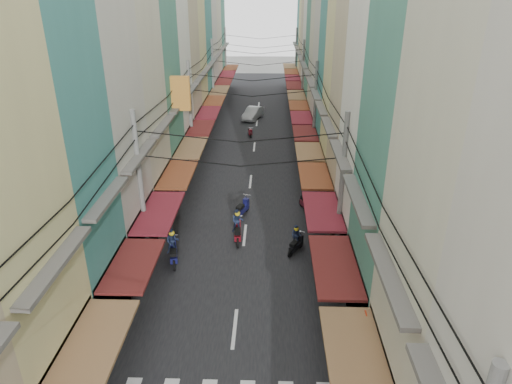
# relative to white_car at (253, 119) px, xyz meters

# --- Properties ---
(ground) EXTENTS (160.00, 160.00, 0.00)m
(ground) POSITION_rel_white_car_xyz_m (0.48, -31.53, 0.00)
(ground) COLOR #60615C
(ground) RESTS_ON ground
(road) EXTENTS (10.00, 80.00, 0.02)m
(road) POSITION_rel_white_car_xyz_m (0.48, -11.53, 0.01)
(road) COLOR black
(road) RESTS_ON ground
(sidewalk_left) EXTENTS (3.00, 80.00, 0.06)m
(sidewalk_left) POSITION_rel_white_car_xyz_m (-6.02, -11.53, 0.03)
(sidewalk_left) COLOR slate
(sidewalk_left) RESTS_ON ground
(sidewalk_right) EXTENTS (3.00, 80.00, 0.06)m
(sidewalk_right) POSITION_rel_white_car_xyz_m (6.98, -11.53, 0.03)
(sidewalk_right) COLOR slate
(sidewalk_right) RESTS_ON ground
(building_row_left) EXTENTS (7.80, 67.67, 23.70)m
(building_row_left) POSITION_rel_white_car_xyz_m (-7.44, -14.97, 9.78)
(building_row_left) COLOR silver
(building_row_left) RESTS_ON ground
(building_row_right) EXTENTS (7.80, 68.98, 22.59)m
(building_row_right) POSITION_rel_white_car_xyz_m (8.40, -15.08, 9.41)
(building_row_right) COLOR teal
(building_row_right) RESTS_ON ground
(utility_poles) EXTENTS (10.20, 66.13, 8.20)m
(utility_poles) POSITION_rel_white_car_xyz_m (0.48, -16.52, 6.59)
(utility_poles) COLOR slate
(utility_poles) RESTS_ON ground
(white_car) EXTENTS (4.87, 3.03, 1.61)m
(white_car) POSITION_rel_white_car_xyz_m (0.00, 0.00, 0.00)
(white_car) COLOR #B8B8BD
(white_car) RESTS_ON ground
(bicycle) EXTENTS (1.71, 0.75, 1.15)m
(bicycle) POSITION_rel_white_car_xyz_m (6.59, -34.53, 0.00)
(bicycle) COLOR black
(bicycle) RESTS_ON ground
(moving_scooters) EXTENTS (7.85, 24.11, 1.98)m
(moving_scooters) POSITION_rel_white_car_xyz_m (0.25, -24.75, 0.55)
(moving_scooters) COLOR black
(moving_scooters) RESTS_ON ground
(parked_scooters) EXTENTS (12.61, 16.48, 0.95)m
(parked_scooters) POSITION_rel_white_car_xyz_m (4.58, -35.56, 0.45)
(parked_scooters) COLOR black
(parked_scooters) RESTS_ON ground
(pedestrians) EXTENTS (14.31, 24.62, 2.24)m
(pedestrians) POSITION_rel_white_car_xyz_m (-4.17, -27.59, 1.07)
(pedestrians) COLOR black
(pedestrians) RESTS_ON ground
(traffic_sign) EXTENTS (0.10, 0.68, 3.11)m
(traffic_sign) POSITION_rel_white_car_xyz_m (5.26, -36.10, 2.29)
(traffic_sign) COLOR slate
(traffic_sign) RESTS_ON ground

